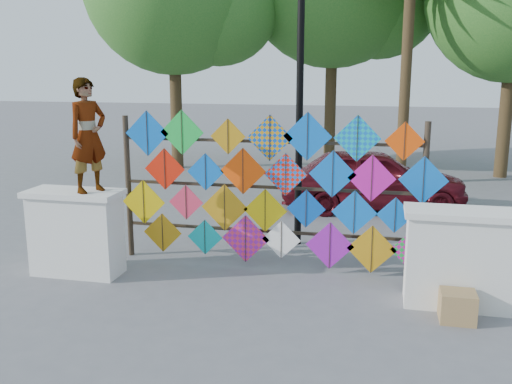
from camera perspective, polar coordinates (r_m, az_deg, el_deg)
ground at (r=8.32m, az=0.03°, el=-9.08°), size 80.00×80.00×0.00m
parapet_left at (r=8.89m, az=-17.55°, el=-3.84°), size 1.40×0.65×1.28m
parapet_right at (r=7.81m, az=19.55°, el=-6.21°), size 1.40×0.65×1.28m
kite_rack at (r=8.63m, az=1.74°, el=0.12°), size 4.97×0.24×2.41m
vendor_woman at (r=8.47m, az=-16.43°, el=5.43°), size 0.61×0.70×1.63m
sedan at (r=12.65m, az=11.59°, el=1.30°), size 4.17×2.26×1.35m
lamppost at (r=9.67m, az=4.41°, el=10.24°), size 0.28×0.28×4.46m
cardboard_box_near at (r=7.50m, az=19.51°, el=-10.74°), size 0.42×0.37×0.37m
cardboard_box_far at (r=7.68m, az=19.20°, el=-10.36°), size 0.39×0.36×0.33m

